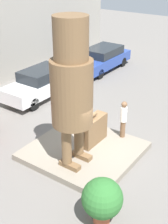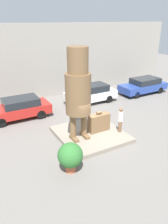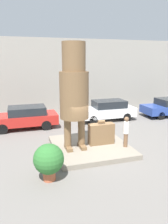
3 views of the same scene
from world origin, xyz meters
name	(u,v)px [view 2 (image 2 of 3)]	position (x,y,z in m)	size (l,w,h in m)	color
ground_plane	(90,136)	(0.00, 0.00, 0.00)	(60.00, 60.00, 0.00)	slate
pedestal	(90,134)	(0.00, 0.00, 0.12)	(3.85, 3.98, 0.24)	gray
building_backdrop	(41,62)	(0.00, 8.50, 3.18)	(28.00, 0.60, 6.35)	gray
statue_figure	(78,88)	(-0.91, -0.16, 3.27)	(1.40, 1.40, 5.18)	brown
giant_suitcase	(99,123)	(0.58, -0.03, 0.80)	(1.36, 0.48, 1.30)	brown
tourist	(120,119)	(1.63, -0.80, 1.11)	(0.27, 0.27, 1.59)	brown
parked_car_red	(19,108)	(-3.12, 4.75, 0.81)	(4.46, 1.87, 1.51)	#B2231E
parked_car_white	(91,93)	(3.07, 4.98, 0.82)	(4.40, 1.73, 1.56)	silver
parked_car_blue	(143,85)	(8.75, 4.71, 0.78)	(4.73, 1.89, 1.48)	#284293
planter_pot	(70,156)	(-2.55, -2.42, 0.85)	(1.19, 1.19, 1.48)	#AD5638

